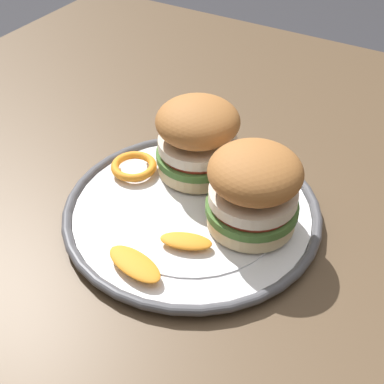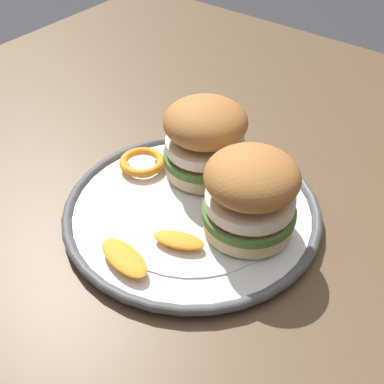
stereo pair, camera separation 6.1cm
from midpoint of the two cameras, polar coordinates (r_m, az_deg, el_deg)
dining_table at (r=0.75m, az=-5.60°, el=-6.46°), size 1.14×1.08×0.76m
dinner_plate at (r=0.64m, az=-2.74°, el=-2.21°), size 0.31×0.31×0.02m
sandwich_half_left at (r=0.66m, az=-2.05°, el=5.87°), size 0.14×0.14×0.10m
sandwich_half_right at (r=0.58m, az=3.63°, el=0.18°), size 0.15×0.15×0.10m
orange_peel_curled at (r=0.69m, az=-8.84°, el=2.66°), size 0.06×0.06×0.01m
orange_peel_strip_long at (r=0.59m, az=-3.67°, el=-5.46°), size 0.04×0.06×0.01m
orange_peel_strip_short at (r=0.57m, az=-9.34°, el=-7.82°), size 0.05×0.08×0.01m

